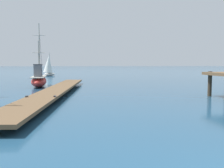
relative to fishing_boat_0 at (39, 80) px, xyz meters
name	(u,v)px	position (x,y,z in m)	size (l,w,h in m)	color
floating_dock	(56,90)	(2.55, -6.92, -0.35)	(3.33, 21.52, 0.53)	brown
fishing_boat_0	(39,80)	(0.00, 0.00, 0.00)	(1.95, 6.87, 6.57)	#AD2823
distant_sailboat	(49,66)	(-2.33, 21.43, 1.19)	(2.56, 3.43, 4.39)	silver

